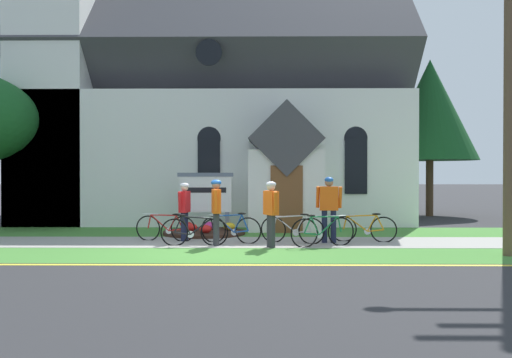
{
  "coord_description": "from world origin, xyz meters",
  "views": [
    {
      "loc": [
        1.25,
        -12.4,
        1.87
      ],
      "look_at": [
        1.09,
        3.93,
        1.68
      ],
      "focal_mm": 36.99,
      "sensor_mm": 36.0,
      "label": 1
    }
  ],
  "objects_px": {
    "bicycle_silver": "(194,231)",
    "bicycle_yellow": "(364,228)",
    "bicycle_red": "(231,229)",
    "bicycle_black": "(166,228)",
    "church_sign": "(205,194)",
    "bicycle_green": "(292,229)",
    "bicycle_white": "(323,231)",
    "cyclist_in_green_jersey": "(185,207)",
    "cyclist_in_white_jersey": "(271,209)",
    "roadside_conifer": "(430,110)",
    "utility_pole": "(505,30)",
    "cyclist_in_orange_jersey": "(329,204)",
    "cyclist_in_yellow_jersey": "(216,207)"
  },
  "relations": [
    {
      "from": "bicycle_green",
      "to": "cyclist_in_white_jersey",
      "type": "distance_m",
      "value": 1.21
    },
    {
      "from": "cyclist_in_green_jersey",
      "to": "utility_pole",
      "type": "distance_m",
      "value": 8.99
    },
    {
      "from": "cyclist_in_orange_jersey",
      "to": "bicycle_yellow",
      "type": "bearing_deg",
      "value": 14.42
    },
    {
      "from": "bicycle_red",
      "to": "cyclist_in_green_jersey",
      "type": "relative_size",
      "value": 1.03
    },
    {
      "from": "cyclist_in_green_jersey",
      "to": "cyclist_in_white_jersey",
      "type": "relative_size",
      "value": 0.96
    },
    {
      "from": "church_sign",
      "to": "cyclist_in_green_jersey",
      "type": "height_order",
      "value": "church_sign"
    },
    {
      "from": "bicycle_black",
      "to": "cyclist_in_yellow_jersey",
      "type": "bearing_deg",
      "value": -32.72
    },
    {
      "from": "bicycle_black",
      "to": "cyclist_in_yellow_jersey",
      "type": "relative_size",
      "value": 1.0
    },
    {
      "from": "utility_pole",
      "to": "bicycle_red",
      "type": "bearing_deg",
      "value": 161.54
    },
    {
      "from": "bicycle_silver",
      "to": "bicycle_white",
      "type": "height_order",
      "value": "bicycle_white"
    },
    {
      "from": "bicycle_green",
      "to": "cyclist_in_yellow_jersey",
      "type": "distance_m",
      "value": 2.15
    },
    {
      "from": "bicycle_green",
      "to": "cyclist_in_yellow_jersey",
      "type": "xyz_separation_m",
      "value": [
        -1.98,
        -0.56,
        0.63
      ]
    },
    {
      "from": "bicycle_green",
      "to": "bicycle_yellow",
      "type": "height_order",
      "value": "bicycle_green"
    },
    {
      "from": "bicycle_red",
      "to": "bicycle_white",
      "type": "bearing_deg",
      "value": -14.98
    },
    {
      "from": "church_sign",
      "to": "cyclist_in_green_jersey",
      "type": "bearing_deg",
      "value": -100.31
    },
    {
      "from": "bicycle_yellow",
      "to": "bicycle_white",
      "type": "bearing_deg",
      "value": -143.18
    },
    {
      "from": "cyclist_in_green_jersey",
      "to": "cyclist_in_orange_jersey",
      "type": "height_order",
      "value": "cyclist_in_orange_jersey"
    },
    {
      "from": "bicycle_white",
      "to": "cyclist_in_yellow_jersey",
      "type": "relative_size",
      "value": 0.99
    },
    {
      "from": "bicycle_red",
      "to": "bicycle_black",
      "type": "distance_m",
      "value": 1.86
    },
    {
      "from": "bicycle_silver",
      "to": "bicycle_yellow",
      "type": "relative_size",
      "value": 0.99
    },
    {
      "from": "bicycle_silver",
      "to": "cyclist_in_green_jersey",
      "type": "xyz_separation_m",
      "value": [
        -0.38,
        0.9,
        0.55
      ]
    },
    {
      "from": "bicycle_green",
      "to": "cyclist_in_orange_jersey",
      "type": "xyz_separation_m",
      "value": [
        0.97,
        0.02,
        0.68
      ]
    },
    {
      "from": "bicycle_silver",
      "to": "church_sign",
      "type": "bearing_deg",
      "value": 90.3
    },
    {
      "from": "church_sign",
      "to": "bicycle_silver",
      "type": "relative_size",
      "value": 1.08
    },
    {
      "from": "roadside_conifer",
      "to": "cyclist_in_orange_jersey",
      "type": "bearing_deg",
      "value": -121.8
    },
    {
      "from": "bicycle_silver",
      "to": "bicycle_yellow",
      "type": "distance_m",
      "value": 4.57
    },
    {
      "from": "church_sign",
      "to": "bicycle_white",
      "type": "relative_size",
      "value": 1.11
    },
    {
      "from": "utility_pole",
      "to": "cyclist_in_green_jersey",
      "type": "bearing_deg",
      "value": 161.84
    },
    {
      "from": "cyclist_in_yellow_jersey",
      "to": "bicycle_red",
      "type": "bearing_deg",
      "value": 57.8
    },
    {
      "from": "bicycle_yellow",
      "to": "bicycle_silver",
      "type": "bearing_deg",
      "value": -169.98
    },
    {
      "from": "bicycle_red",
      "to": "cyclist_in_green_jersey",
      "type": "xyz_separation_m",
      "value": [
        -1.3,
        0.39,
        0.55
      ]
    },
    {
      "from": "bicycle_silver",
      "to": "cyclist_in_yellow_jersey",
      "type": "relative_size",
      "value": 1.03
    },
    {
      "from": "cyclist_in_orange_jersey",
      "to": "roadside_conifer",
      "type": "distance_m",
      "value": 11.01
    },
    {
      "from": "bicycle_red",
      "to": "cyclist_in_white_jersey",
      "type": "height_order",
      "value": "cyclist_in_white_jersey"
    },
    {
      "from": "bicycle_green",
      "to": "cyclist_in_yellow_jersey",
      "type": "bearing_deg",
      "value": -164.22
    },
    {
      "from": "bicycle_black",
      "to": "roadside_conifer",
      "type": "bearing_deg",
      "value": 40.58
    },
    {
      "from": "church_sign",
      "to": "bicycle_yellow",
      "type": "distance_m",
      "value": 5.05
    },
    {
      "from": "church_sign",
      "to": "bicycle_white",
      "type": "bearing_deg",
      "value": -42.46
    },
    {
      "from": "roadside_conifer",
      "to": "bicycle_black",
      "type": "bearing_deg",
      "value": -139.42
    },
    {
      "from": "bicycle_silver",
      "to": "bicycle_green",
      "type": "height_order",
      "value": "bicycle_silver"
    },
    {
      "from": "church_sign",
      "to": "bicycle_yellow",
      "type": "relative_size",
      "value": 1.07
    },
    {
      "from": "church_sign",
      "to": "bicycle_green",
      "type": "bearing_deg",
      "value": -42.72
    },
    {
      "from": "cyclist_in_green_jersey",
      "to": "bicycle_red",
      "type": "bearing_deg",
      "value": -16.73
    },
    {
      "from": "bicycle_white",
      "to": "bicycle_yellow",
      "type": "bearing_deg",
      "value": 36.82
    },
    {
      "from": "bicycle_silver",
      "to": "bicycle_green",
      "type": "xyz_separation_m",
      "value": [
        2.55,
        0.53,
        -0.0
      ]
    },
    {
      "from": "bicycle_white",
      "to": "bicycle_red",
      "type": "bearing_deg",
      "value": 165.02
    },
    {
      "from": "bicycle_black",
      "to": "cyclist_in_orange_jersey",
      "type": "height_order",
      "value": "cyclist_in_orange_jersey"
    },
    {
      "from": "bicycle_white",
      "to": "bicycle_yellow",
      "type": "relative_size",
      "value": 0.96
    },
    {
      "from": "church_sign",
      "to": "cyclist_in_yellow_jersey",
      "type": "xyz_separation_m",
      "value": [
        0.59,
        -2.93,
        -0.2
      ]
    },
    {
      "from": "bicycle_red",
      "to": "cyclist_in_yellow_jersey",
      "type": "xyz_separation_m",
      "value": [
        -0.35,
        -0.55,
        0.62
      ]
    }
  ]
}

